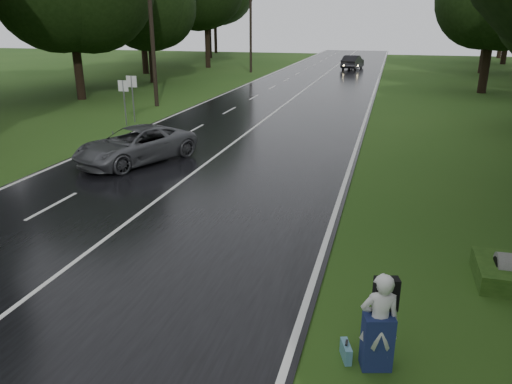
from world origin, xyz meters
TOP-DOWN VIEW (x-y plane):
  - ground at (0.00, 0.00)m, footprint 160.00×160.00m
  - road at (0.00, 20.00)m, footprint 12.00×140.00m
  - lane_center at (0.00, 20.00)m, footprint 0.12×140.00m
  - grey_car at (-2.89, 7.33)m, footprint 4.34×5.74m
  - far_car at (2.37, 51.16)m, footprint 2.47×5.14m
  - hitchhiker at (7.28, -3.01)m, footprint 0.75×0.71m
  - suitcase at (6.77, -2.95)m, footprint 0.26×0.44m
  - utility_pole_mid at (-8.50, 20.56)m, footprint 1.80×0.28m
  - utility_pole_far at (-8.50, 44.36)m, footprint 1.80×0.28m
  - road_sign_a at (-7.20, 14.10)m, footprint 0.60×0.10m
  - road_sign_b at (-7.20, 15.06)m, footprint 0.64×0.10m
  - tree_left_d at (-15.35, 21.85)m, footprint 8.63×8.63m
  - tree_left_e at (-14.92, 32.90)m, footprint 7.60×7.60m
  - tree_left_f at (-15.33, 48.71)m, footprint 10.97×10.97m
  - tree_right_e at (14.31, 33.59)m, footprint 8.33×8.33m
  - tree_right_f at (16.72, 50.46)m, footprint 10.17×10.17m

SIDE VIEW (x-z plane):
  - ground at x=0.00m, z-range 0.00..0.00m
  - utility_pole_mid at x=-8.50m, z-range -5.02..5.02m
  - utility_pole_far at x=-8.50m, z-range -5.41..5.41m
  - road_sign_a at x=-7.20m, z-range -1.26..1.26m
  - road_sign_b at x=-7.20m, z-range -1.33..1.33m
  - tree_left_d at x=-15.35m, z-range -6.75..6.75m
  - tree_left_e at x=-14.92m, z-range -5.93..5.93m
  - tree_left_f at x=-15.33m, z-range -8.57..8.57m
  - tree_right_e at x=14.31m, z-range -6.51..6.51m
  - tree_right_f at x=16.72m, z-range -7.95..7.95m
  - road at x=0.00m, z-range 0.00..0.04m
  - lane_center at x=0.00m, z-range 0.04..0.05m
  - suitcase at x=6.77m, z-range 0.00..0.30m
  - grey_car at x=-2.89m, z-range 0.04..1.49m
  - hitchhiker at x=7.28m, z-range -0.07..1.74m
  - far_car at x=2.37m, z-range 0.04..1.67m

